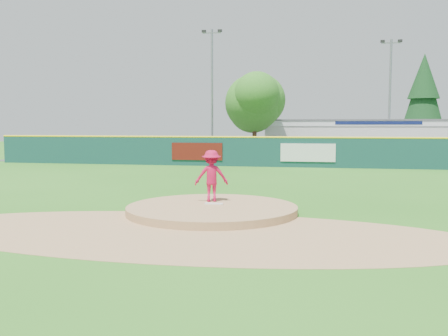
% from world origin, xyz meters
% --- Properties ---
extents(ground, '(120.00, 120.00, 0.00)m').
position_xyz_m(ground, '(0.00, 0.00, 0.00)').
color(ground, '#286B19').
rests_on(ground, ground).
extents(pitchers_mound, '(5.50, 5.50, 0.50)m').
position_xyz_m(pitchers_mound, '(0.00, 0.00, 0.00)').
color(pitchers_mound, '#9E774C').
rests_on(pitchers_mound, ground).
extents(pitching_rubber, '(0.60, 0.15, 0.04)m').
position_xyz_m(pitching_rubber, '(0.00, 0.30, 0.27)').
color(pitching_rubber, white).
rests_on(pitching_rubber, pitchers_mound).
extents(infield_dirt_arc, '(15.40, 15.40, 0.01)m').
position_xyz_m(infield_dirt_arc, '(0.00, -3.00, 0.01)').
color(infield_dirt_arc, '#9E774C').
rests_on(infield_dirt_arc, ground).
extents(parking_lot, '(44.00, 16.00, 0.02)m').
position_xyz_m(parking_lot, '(0.00, 27.00, 0.01)').
color(parking_lot, '#38383A').
rests_on(parking_lot, ground).
extents(pitcher, '(1.26, 0.92, 1.74)m').
position_xyz_m(pitcher, '(-0.22, 0.89, 1.12)').
color(pitcher, '#B90F3D').
rests_on(pitcher, pitchers_mound).
extents(van, '(5.03, 2.98, 1.31)m').
position_xyz_m(van, '(4.74, 24.96, 0.68)').
color(van, white).
rests_on(van, parking_lot).
extents(pool_building_grp, '(15.20, 8.20, 3.31)m').
position_xyz_m(pool_building_grp, '(6.00, 31.99, 1.66)').
color(pool_building_grp, silver).
rests_on(pool_building_grp, ground).
extents(fence_banners, '(11.18, 0.04, 1.20)m').
position_xyz_m(fence_banners, '(-1.27, 17.92, 1.00)').
color(fence_banners, '#5D140D').
rests_on(fence_banners, ground).
extents(playground_slide, '(0.90, 2.52, 1.39)m').
position_xyz_m(playground_slide, '(-15.96, 22.68, 0.71)').
color(playground_slide, '#1735C8').
rests_on(playground_slide, ground).
extents(outfield_fence, '(40.00, 0.14, 2.07)m').
position_xyz_m(outfield_fence, '(0.00, 18.00, 1.09)').
color(outfield_fence, '#123B39').
rests_on(outfield_fence, ground).
extents(deciduous_tree, '(5.60, 5.60, 7.36)m').
position_xyz_m(deciduous_tree, '(-2.00, 25.00, 4.55)').
color(deciduous_tree, '#382314').
rests_on(deciduous_tree, ground).
extents(conifer_tree, '(4.40, 4.40, 9.50)m').
position_xyz_m(conifer_tree, '(13.00, 36.00, 5.54)').
color(conifer_tree, '#382314').
rests_on(conifer_tree, ground).
extents(light_pole_left, '(1.75, 0.25, 11.00)m').
position_xyz_m(light_pole_left, '(-6.00, 27.00, 6.05)').
color(light_pole_left, gray).
rests_on(light_pole_left, ground).
extents(light_pole_right, '(1.75, 0.25, 10.00)m').
position_xyz_m(light_pole_right, '(9.00, 29.00, 5.54)').
color(light_pole_right, gray).
rests_on(light_pole_right, ground).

